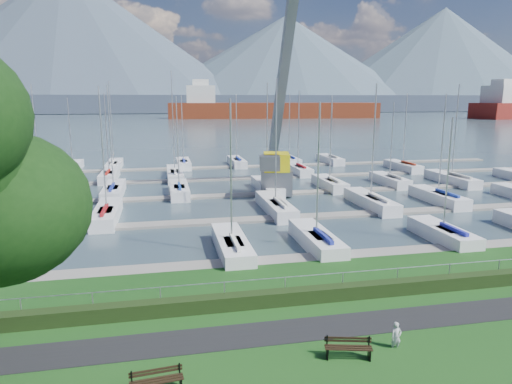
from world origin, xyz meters
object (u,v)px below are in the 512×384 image
object	(u,v)px
crane	(278,141)
bench_right	(348,348)
bench_left	(156,381)
person	(396,333)

from	to	relation	value
crane	bench_right	bearing A→B (deg)	-88.08
bench_left	person	world-z (taller)	person
bench_left	crane	distance (m)	35.40
bench_left	bench_right	distance (m)	7.21
crane	bench_left	bearing A→B (deg)	-99.55
bench_right	bench_left	bearing A→B (deg)	-160.68
person	crane	size ratio (longest dim) A/B	0.06
bench_left	bench_right	xyz separation A→B (m)	(7.18, 0.65, 0.00)
bench_right	crane	distance (m)	32.90
person	crane	distance (m)	32.30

